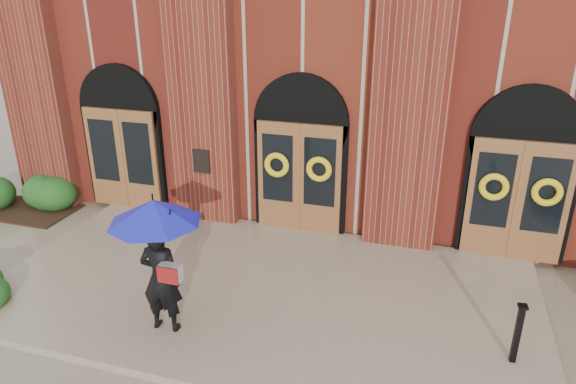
% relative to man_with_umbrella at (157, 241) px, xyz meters
% --- Properties ---
extents(ground, '(90.00, 90.00, 0.00)m').
position_rel_man_with_umbrella_xyz_m(ground, '(1.08, 1.45, -1.75)').
color(ground, gray).
rests_on(ground, ground).
extents(landing, '(10.00, 5.30, 0.15)m').
position_rel_man_with_umbrella_xyz_m(landing, '(1.08, 1.60, -1.67)').
color(landing, gray).
rests_on(landing, ground).
extents(church_building, '(16.20, 12.53, 7.00)m').
position_rel_man_with_umbrella_xyz_m(church_building, '(1.08, 10.24, 1.75)').
color(church_building, maroon).
rests_on(church_building, ground).
extents(man_with_umbrella, '(1.54, 1.54, 2.28)m').
position_rel_man_with_umbrella_xyz_m(man_with_umbrella, '(0.00, 0.00, 0.00)').
color(man_with_umbrella, black).
rests_on(man_with_umbrella, landing).
extents(metal_post, '(0.14, 0.14, 0.99)m').
position_rel_man_with_umbrella_xyz_m(metal_post, '(5.38, 0.79, -1.08)').
color(metal_post, black).
rests_on(metal_post, landing).
extents(hedge_wall_left, '(3.12, 1.25, 0.80)m').
position_rel_man_with_umbrella_xyz_m(hedge_wall_left, '(-6.43, 3.37, -1.35)').
color(hedge_wall_left, '#1D4A18').
rests_on(hedge_wall_left, ground).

